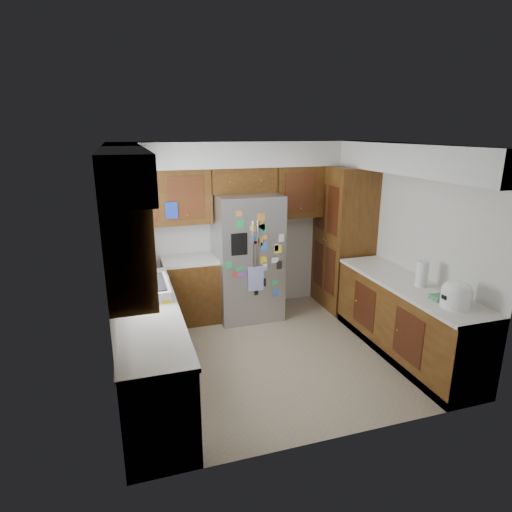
# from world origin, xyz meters

# --- Properties ---
(floor) EXTENTS (3.60, 3.60, 0.00)m
(floor) POSITION_xyz_m (0.00, 0.00, 0.00)
(floor) COLOR gray
(floor) RESTS_ON ground
(room_shell) EXTENTS (3.64, 3.24, 2.52)m
(room_shell) POSITION_xyz_m (-0.11, 0.36, 1.82)
(room_shell) COLOR beige
(room_shell) RESTS_ON ground
(left_counter_run) EXTENTS (1.36, 3.20, 0.92)m
(left_counter_run) POSITION_xyz_m (-1.36, 0.03, 0.43)
(left_counter_run) COLOR #44230D
(left_counter_run) RESTS_ON ground
(right_counter_run) EXTENTS (0.63, 2.25, 0.92)m
(right_counter_run) POSITION_xyz_m (1.50, -0.47, 0.42)
(right_counter_run) COLOR #44230D
(right_counter_run) RESTS_ON ground
(pantry) EXTENTS (0.60, 0.90, 2.15)m
(pantry) POSITION_xyz_m (1.50, 1.15, 1.07)
(pantry) COLOR #44230D
(pantry) RESTS_ON ground
(fridge) EXTENTS (0.90, 0.79, 1.80)m
(fridge) POSITION_xyz_m (-0.00, 1.20, 0.90)
(fridge) COLOR #929297
(fridge) RESTS_ON ground
(bridge_cabinet) EXTENTS (0.96, 0.34, 0.35)m
(bridge_cabinet) POSITION_xyz_m (0.00, 1.43, 1.98)
(bridge_cabinet) COLOR #44230D
(bridge_cabinet) RESTS_ON fridge
(fridge_top_items) EXTENTS (0.88, 0.33, 0.30)m
(fridge_top_items) POSITION_xyz_m (-0.13, 1.44, 2.28)
(fridge_top_items) COLOR blue
(fridge_top_items) RESTS_ON bridge_cabinet
(sink_assembly) EXTENTS (0.52, 0.70, 0.37)m
(sink_assembly) POSITION_xyz_m (-1.50, 0.10, 0.99)
(sink_assembly) COLOR silver
(sink_assembly) RESTS_ON left_counter_run
(left_counter_clutter) EXTENTS (0.32, 0.82, 0.38)m
(left_counter_clutter) POSITION_xyz_m (-1.46, 0.82, 1.05)
(left_counter_clutter) COLOR black
(left_counter_clutter) RESTS_ON left_counter_run
(rice_cooker) EXTENTS (0.31, 0.30, 0.26)m
(rice_cooker) POSITION_xyz_m (1.50, -1.21, 1.06)
(rice_cooker) COLOR white
(rice_cooker) RESTS_ON right_counter_run
(paper_towel) EXTENTS (0.13, 0.13, 0.30)m
(paper_towel) POSITION_xyz_m (1.55, -0.61, 1.07)
(paper_towel) COLOR white
(paper_towel) RESTS_ON right_counter_run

